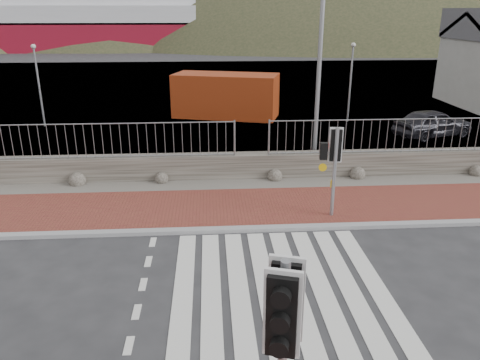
{
  "coord_description": "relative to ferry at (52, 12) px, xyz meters",
  "views": [
    {
      "loc": [
        -1.46,
        -8.51,
        5.7
      ],
      "look_at": [
        -0.69,
        3.0,
        1.49
      ],
      "focal_mm": 35.0,
      "sensor_mm": 36.0,
      "label": 1
    }
  ],
  "objects": [
    {
      "name": "shipping_container",
      "position": [
        24.15,
        -50.24,
        -4.18
      ],
      "size": [
        6.12,
        3.86,
        2.37
      ],
      "primitive_type": "cube",
      "rotation": [
        0.0,
        0.0,
        -0.28
      ],
      "color": "maroon",
      "rests_on": "ground"
    },
    {
      "name": "streetlight",
      "position": [
        27.26,
        -59.79,
        -0.34
      ],
      "size": [
        1.89,
        0.35,
        8.92
      ],
      "rotation": [
        0.0,
        0.0,
        0.08
      ],
      "color": "gray",
      "rests_on": "ground"
    },
    {
      "name": "zebra_crossing",
      "position": [
        24.65,
        -67.9,
        -5.36
      ],
      "size": [
        4.62,
        5.6,
        0.01
      ],
      "color": "silver",
      "rests_on": "ground"
    },
    {
      "name": "traffic_signal_far",
      "position": [
        26.64,
        -64.17,
        -3.42
      ],
      "size": [
        0.65,
        0.27,
        2.68
      ],
      "rotation": [
        0.0,
        0.0,
        3.02
      ],
      "color": "gray",
      "rests_on": "ground"
    },
    {
      "name": "stone_wall",
      "position": [
        24.65,
        -60.6,
        -4.91
      ],
      "size": [
        40.0,
        0.6,
        0.9
      ],
      "primitive_type": "cube",
      "color": "#413D35",
      "rests_on": "ground"
    },
    {
      "name": "quay",
      "position": [
        24.65,
        -40.0,
        -5.36
      ],
      "size": [
        120.0,
        40.0,
        0.5
      ],
      "primitive_type": "cube",
      "color": "#4C4C4F",
      "rests_on": "ground"
    },
    {
      "name": "water",
      "position": [
        24.65,
        -5.0,
        -5.36
      ],
      "size": [
        220.0,
        50.0,
        0.05
      ],
      "primitive_type": "cube",
      "color": "#3F4C54",
      "rests_on": "ground"
    },
    {
      "name": "sidewalk_far",
      "position": [
        24.65,
        -63.4,
        -5.32
      ],
      "size": [
        40.0,
        3.0,
        0.08
      ],
      "primitive_type": "cube",
      "color": "brown",
      "rests_on": "ground"
    },
    {
      "name": "car_a",
      "position": [
        33.76,
        -55.36,
        -4.7
      ],
      "size": [
        4.15,
        2.63,
        1.31
      ],
      "primitive_type": "imported",
      "rotation": [
        0.0,
        0.0,
        1.87
      ],
      "color": "black",
      "rests_on": "ground"
    },
    {
      "name": "railing",
      "position": [
        24.65,
        -60.75,
        -3.54
      ],
      "size": [
        18.07,
        0.07,
        1.22
      ],
      "color": "gray",
      "rests_on": "stone_wall"
    },
    {
      "name": "hills_backdrop",
      "position": [
        31.4,
        20.0,
        -28.42
      ],
      "size": [
        254.0,
        90.0,
        100.0
      ],
      "color": "#2D351F",
      "rests_on": "ground"
    },
    {
      "name": "gravel_strip",
      "position": [
        24.65,
        -61.4,
        -5.33
      ],
      "size": [
        40.0,
        1.5,
        0.06
      ],
      "primitive_type": "cube",
      "color": "#59544C",
      "rests_on": "ground"
    },
    {
      "name": "ground",
      "position": [
        24.65,
        -67.9,
        -5.36
      ],
      "size": [
        220.0,
        220.0,
        0.0
      ],
      "primitive_type": "plane",
      "color": "#28282B",
      "rests_on": "ground"
    },
    {
      "name": "traffic_signal_near",
      "position": [
        24.02,
        -71.84,
        -3.16
      ],
      "size": [
        0.49,
        0.38,
        3.05
      ],
      "rotation": [
        0.0,
        0.0,
        -0.3
      ],
      "color": "gray",
      "rests_on": "ground"
    },
    {
      "name": "ferry",
      "position": [
        0.0,
        0.0,
        0.0
      ],
      "size": [
        50.0,
        16.0,
        20.0
      ],
      "color": "maroon",
      "rests_on": "ground"
    },
    {
      "name": "kerb_far",
      "position": [
        24.65,
        -64.9,
        -5.31
      ],
      "size": [
        40.0,
        0.25,
        0.12
      ],
      "primitive_type": "cube",
      "color": "gray",
      "rests_on": "ground"
    }
  ]
}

